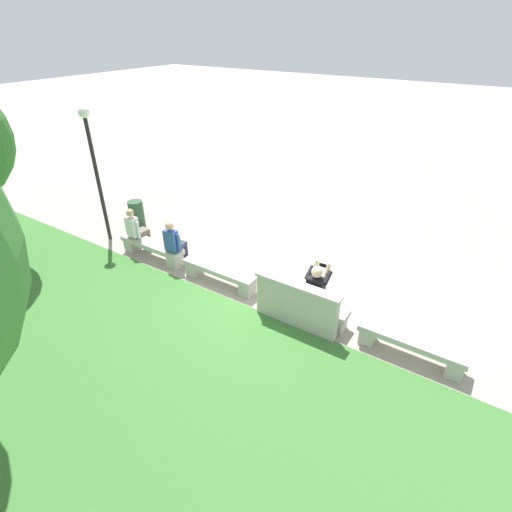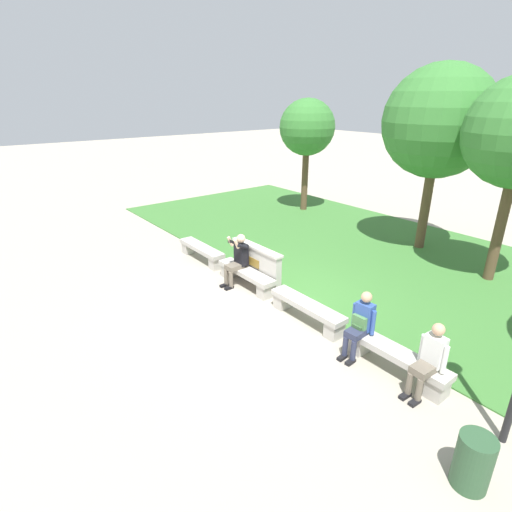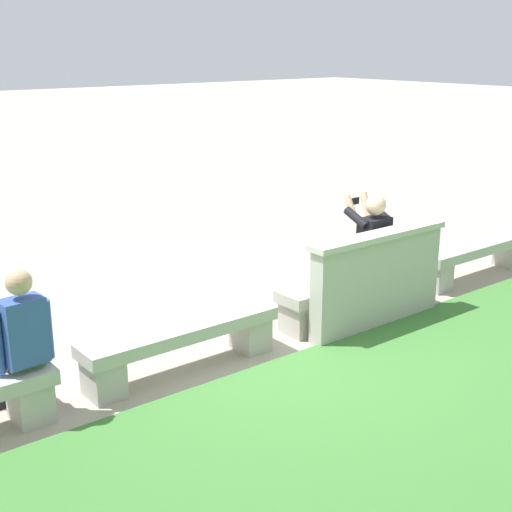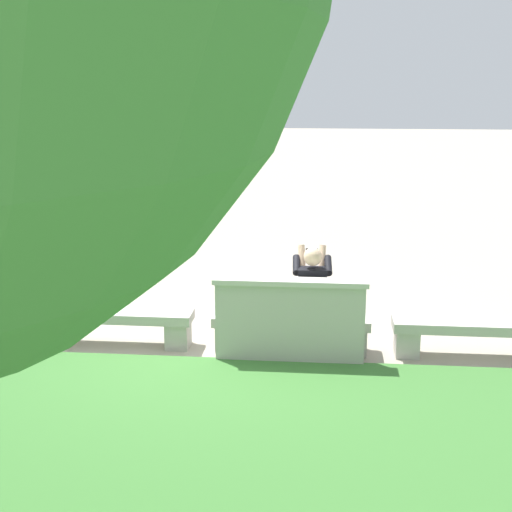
# 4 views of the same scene
# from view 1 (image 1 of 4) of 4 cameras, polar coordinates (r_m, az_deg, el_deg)

# --- Properties ---
(ground_plane) EXTENTS (80.00, 80.00, 0.00)m
(ground_plane) POSITION_cam_1_polar(r_m,az_deg,el_deg) (8.95, 0.42, -6.14)
(ground_plane) COLOR #A89E8C
(grass_strip) EXTENTS (20.46, 8.00, 0.03)m
(grass_strip) POSITION_cam_1_polar(r_m,az_deg,el_deg) (6.80, -22.05, -24.46)
(grass_strip) COLOR #3D7533
(grass_strip) RESTS_ON ground
(bench_main) EXTENTS (1.92, 0.40, 0.45)m
(bench_main) POSITION_cam_1_polar(r_m,az_deg,el_deg) (7.91, 21.27, -11.75)
(bench_main) COLOR #B7B2A8
(bench_main) RESTS_ON ground
(bench_near) EXTENTS (1.92, 0.40, 0.45)m
(bench_near) POSITION_cam_1_polar(r_m,az_deg,el_deg) (8.36, 6.78, -6.90)
(bench_near) COLOR #B7B2A8
(bench_near) RESTS_ON ground
(bench_mid) EXTENTS (1.92, 0.40, 0.45)m
(bench_mid) POSITION_cam_1_polar(r_m,az_deg,el_deg) (9.31, -5.23, -2.45)
(bench_mid) COLOR #B7B2A8
(bench_mid) RESTS_ON ground
(bench_far) EXTENTS (1.92, 0.40, 0.45)m
(bench_far) POSITION_cam_1_polar(r_m,az_deg,el_deg) (10.63, -14.59, 1.12)
(bench_far) COLOR #B7B2A8
(bench_far) RESTS_ON ground
(backrest_wall_with_plaque) EXTENTS (1.80, 0.24, 1.01)m
(backrest_wall_with_plaque) POSITION_cam_1_polar(r_m,az_deg,el_deg) (7.98, 5.76, -6.92)
(backrest_wall_with_plaque) COLOR #B7B2A8
(backrest_wall_with_plaque) RESTS_ON ground
(person_photographer) EXTENTS (0.48, 0.73, 1.32)m
(person_photographer) POSITION_cam_1_polar(r_m,az_deg,el_deg) (8.08, 8.76, -4.70)
(person_photographer) COLOR black
(person_photographer) RESTS_ON ground
(person_distant) EXTENTS (0.48, 0.69, 1.26)m
(person_distant) POSITION_cam_1_polar(r_m,az_deg,el_deg) (10.00, -11.59, 1.99)
(person_distant) COLOR black
(person_distant) RESTS_ON ground
(person_companion) EXTENTS (0.48, 0.69, 1.26)m
(person_companion) POSITION_cam_1_polar(r_m,az_deg,el_deg) (10.91, -16.75, 3.80)
(person_companion) COLOR black
(person_companion) RESTS_ON ground
(backpack) EXTENTS (0.28, 0.24, 0.43)m
(backpack) POSITION_cam_1_polar(r_m,az_deg,el_deg) (10.00, -11.60, 1.70)
(backpack) COLOR #4C7F47
(backpack) RESTS_ON bench_far
(trash_bin) EXTENTS (0.44, 0.44, 0.75)m
(trash_bin) POSITION_cam_1_polar(r_m,az_deg,el_deg) (12.56, -16.70, 5.90)
(trash_bin) COLOR #2D5133
(trash_bin) RESTS_ON ground
(lamp_post) EXTENTS (0.28, 0.28, 3.59)m
(lamp_post) POSITION_cam_1_polar(r_m,az_deg,el_deg) (11.27, -22.25, 13.04)
(lamp_post) COLOR black
(lamp_post) RESTS_ON ground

